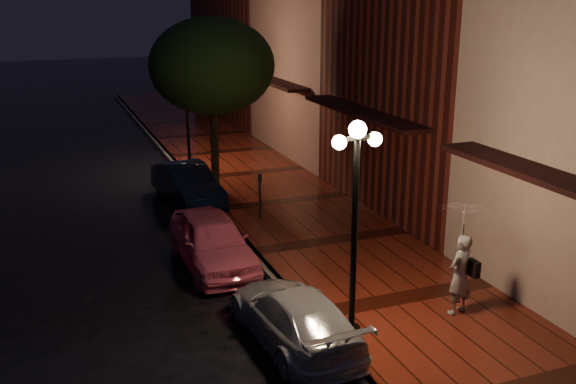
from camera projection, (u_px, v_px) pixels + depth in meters
name	position (u px, v px, depth m)	size (l,w,h in m)	color
ground	(253.00, 257.00, 16.79)	(120.00, 120.00, 0.00)	black
sidewalk	(331.00, 243.00, 17.54)	(4.50, 60.00, 0.15)	#4D180D
curb	(253.00, 254.00, 16.77)	(0.25, 60.00, 0.15)	#595451
storefront_mid	(450.00, 32.00, 19.38)	(5.00, 8.00, 11.00)	#511914
storefront_far	(336.00, 47.00, 26.81)	(5.00, 8.00, 9.00)	#8C5951
storefront_extra	(260.00, 25.00, 35.59)	(5.00, 12.00, 10.00)	#511914
streetlamp_near	(355.00, 221.00, 11.69)	(0.96, 0.36, 4.31)	black
streetlamp_far	(187.00, 105.00, 24.18)	(0.96, 0.36, 4.31)	black
street_tree	(212.00, 69.00, 21.11)	(4.16, 4.16, 5.80)	black
pink_car	(212.00, 241.00, 16.03)	(1.59, 3.95, 1.35)	#DB5A78
navy_car	(187.00, 185.00, 20.91)	(1.37, 3.94, 1.30)	black
silver_car	(294.00, 316.00, 12.48)	(1.58, 3.89, 1.13)	#A7A8AF
woman_with_umbrella	(463.00, 241.00, 13.05)	(1.01, 1.03, 2.43)	white
parking_meter	(260.00, 192.00, 18.98)	(0.14, 0.12, 1.39)	black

